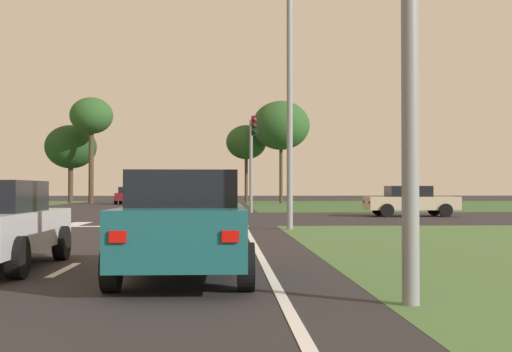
# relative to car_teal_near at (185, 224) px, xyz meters

# --- Properties ---
(ground_plane) EXTENTS (200.00, 200.00, 0.00)m
(ground_plane) POSITION_rel_car_teal_near_xyz_m (-5.55, 21.08, -0.82)
(ground_plane) COLOR #282628
(grass_verge_far_right) EXTENTS (35.00, 35.00, 0.01)m
(grass_verge_far_right) POSITION_rel_car_teal_near_xyz_m (19.95, 45.58, -0.81)
(grass_verge_far_right) COLOR #385B2D
(grass_verge_far_right) RESTS_ON ground
(median_island_far) EXTENTS (1.20, 36.00, 0.14)m
(median_island_far) POSITION_rel_car_teal_near_xyz_m (-5.55, 46.08, -0.75)
(median_island_far) COLOR gray
(median_island_far) RESTS_ON ground
(lane_dash_second) EXTENTS (0.14, 2.00, 0.01)m
(lane_dash_second) POSITION_rel_car_teal_near_xyz_m (-2.05, 1.05, -0.81)
(lane_dash_second) COLOR silver
(lane_dash_second) RESTS_ON ground
(lane_dash_third) EXTENTS (0.14, 2.00, 0.01)m
(lane_dash_third) POSITION_rel_car_teal_near_xyz_m (-2.05, 7.05, -0.81)
(lane_dash_third) COLOR silver
(lane_dash_third) RESTS_ON ground
(lane_dash_fourth) EXTENTS (0.14, 2.00, 0.01)m
(lane_dash_fourth) POSITION_rel_car_teal_near_xyz_m (-2.05, 13.05, -0.81)
(lane_dash_fourth) COLOR silver
(lane_dash_fourth) RESTS_ON ground
(lane_dash_fifth) EXTENTS (0.14, 2.00, 0.01)m
(lane_dash_fifth) POSITION_rel_car_teal_near_xyz_m (-2.05, 19.05, -0.81)
(lane_dash_fifth) COLOR silver
(lane_dash_fifth) RESTS_ON ground
(edge_line_right) EXTENTS (0.14, 24.00, 0.01)m
(edge_line_right) POSITION_rel_car_teal_near_xyz_m (1.30, 3.08, -0.81)
(edge_line_right) COLOR silver
(edge_line_right) RESTS_ON ground
(stop_bar_near) EXTENTS (6.40, 0.50, 0.01)m
(stop_bar_near) POSITION_rel_car_teal_near_xyz_m (-1.75, 14.08, -0.81)
(stop_bar_near) COLOR silver
(stop_bar_near) RESTS_ON ground
(crosswalk_bar_fifth) EXTENTS (0.70, 2.80, 0.01)m
(crosswalk_bar_fifth) POSITION_rel_car_teal_near_xyz_m (-7.35, 15.88, -0.81)
(crosswalk_bar_fifth) COLOR silver
(crosswalk_bar_fifth) RESTS_ON ground
(crosswalk_bar_sixth) EXTENTS (0.70, 2.80, 0.01)m
(crosswalk_bar_sixth) POSITION_rel_car_teal_near_xyz_m (-6.20, 15.88, -0.81)
(crosswalk_bar_sixth) COLOR silver
(crosswalk_bar_sixth) RESTS_ON ground
(crosswalk_bar_seventh) EXTENTS (0.70, 2.80, 0.01)m
(crosswalk_bar_seventh) POSITION_rel_car_teal_near_xyz_m (-5.05, 15.88, -0.81)
(crosswalk_bar_seventh) COLOR silver
(crosswalk_bar_seventh) RESTS_ON ground
(car_teal_near) EXTENTS (1.96, 4.55, 1.60)m
(car_teal_near) POSITION_rel_car_teal_near_xyz_m (0.00, 0.00, 0.00)
(car_teal_near) COLOR #19565B
(car_teal_near) RESTS_ON ground
(car_beige_third) EXTENTS (4.42, 1.99, 1.48)m
(car_beige_third) POSITION_rel_car_teal_near_xyz_m (9.61, 22.41, -0.06)
(car_beige_third) COLOR #BCAD8E
(car_beige_third) RESTS_ON ground
(car_maroon_fourth) EXTENTS (2.03, 4.27, 1.49)m
(car_maroon_fourth) POSITION_rel_car_teal_near_xyz_m (-7.77, 49.49, -0.05)
(car_maroon_fourth) COLOR maroon
(car_maroon_fourth) RESTS_ON ground
(traffic_signal_far_right) EXTENTS (0.32, 4.95, 5.21)m
(traffic_signal_far_right) POSITION_rel_car_teal_near_xyz_m (2.05, 25.82, 2.81)
(traffic_signal_far_right) COLOR gray
(traffic_signal_far_right) RESTS_ON ground
(street_lamp_second) EXTENTS (2.23, 0.31, 10.86)m
(street_lamp_second) POSITION_rel_car_teal_near_xyz_m (2.58, 12.10, 5.16)
(street_lamp_second) COLOR gray
(street_lamp_second) RESTS_ON ground
(treeline_second) EXTENTS (4.86, 4.86, 7.41)m
(treeline_second) POSITION_rel_car_teal_near_xyz_m (-14.10, 55.30, 4.49)
(treeline_second) COLOR #423323
(treeline_second) RESTS_ON ground
(treeline_third) EXTENTS (3.87, 3.87, 9.60)m
(treeline_third) POSITION_rel_car_teal_near_xyz_m (-11.47, 51.72, 7.01)
(treeline_third) COLOR #423323
(treeline_third) RESTS_ON ground
(treeline_fourth) EXTENTS (5.29, 5.29, 9.41)m
(treeline_fourth) POSITION_rel_car_teal_near_xyz_m (5.74, 52.07, 6.33)
(treeline_fourth) COLOR #423323
(treeline_fourth) RESTS_ON ground
(treeline_fifth) EXTENTS (3.85, 3.85, 7.44)m
(treeline_fifth) POSITION_rel_car_teal_near_xyz_m (2.62, 54.77, 4.95)
(treeline_fifth) COLOR #423323
(treeline_fifth) RESTS_ON ground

